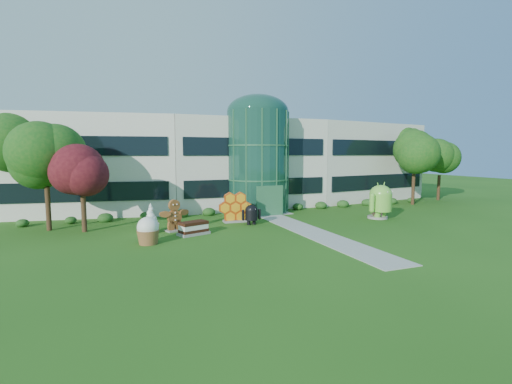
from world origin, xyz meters
name	(u,v)px	position (x,y,z in m)	size (l,w,h in m)	color
ground	(321,236)	(0.00, 0.00, 0.00)	(140.00, 140.00, 0.00)	#215114
building	(238,163)	(0.00, 18.00, 4.65)	(46.00, 15.00, 9.30)	beige
atrium	(258,162)	(0.00, 12.00, 4.90)	(6.00, 6.00, 9.80)	#194738
walkway	(307,230)	(0.00, 2.00, 0.02)	(2.40, 20.00, 0.04)	#9E9E93
tree_red	(83,191)	(-15.50, 7.50, 3.00)	(4.00, 4.00, 6.00)	#3F0C14
trees_backdrop	(254,169)	(0.00, 13.00, 4.20)	(52.00, 8.00, 8.40)	#134C14
android_green	(381,199)	(8.40, 3.93, 1.77)	(3.12, 2.08, 3.54)	#6FC33E
android_black	(251,213)	(-3.07, 5.62, 0.95)	(1.67, 1.12, 1.89)	black
donut	(378,206)	(8.40, 4.24, 1.13)	(2.18, 1.05, 2.27)	#E7588D
gingerbread	(174,215)	(-9.27, 5.36, 1.19)	(2.59, 0.99, 2.39)	brown
ice_cream_sandwich	(193,228)	(-8.22, 3.60, 0.48)	(2.16, 1.08, 0.96)	black
honeycomb	(235,209)	(-3.94, 7.19, 1.14)	(2.91, 1.04, 2.28)	orange
froyo	(151,218)	(-10.97, 5.29, 1.08)	(1.26, 1.26, 2.15)	white
cupcake	(148,230)	(-11.47, 1.96, 0.89)	(1.48, 1.48, 1.77)	white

